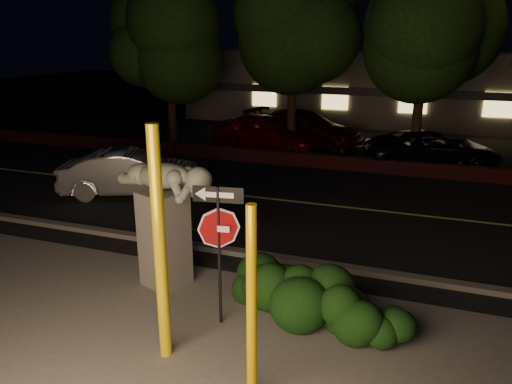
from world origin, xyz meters
TOP-DOWN VIEW (x-y plane):
  - ground at (0.00, 10.00)m, footprint 90.00×90.00m
  - patio at (0.00, -1.00)m, footprint 14.00×6.00m
  - road at (0.00, 7.00)m, footprint 80.00×8.00m
  - lane_marking at (0.00, 7.00)m, footprint 80.00×0.12m
  - curb at (0.00, 2.90)m, footprint 80.00×0.25m
  - brick_wall at (0.00, 11.30)m, footprint 40.00×0.35m
  - parking_lot at (0.00, 17.00)m, footprint 40.00×12.00m
  - building at (0.00, 24.99)m, footprint 22.00×10.20m
  - tree_far_a at (-8.00, 13.00)m, footprint 4.60×4.60m
  - tree_far_b at (-2.50, 13.20)m, footprint 5.20×5.20m
  - tree_far_c at (2.50, 12.80)m, footprint 4.80×4.80m
  - yellow_pole_left at (-0.47, -0.98)m, footprint 0.18×0.18m
  - yellow_pole_right at (1.12, -1.40)m, footprint 0.14×0.14m
  - signpost at (-0.03, 0.15)m, footprint 0.84×0.17m
  - sculpture at (-1.59, 1.09)m, footprint 2.40×1.43m
  - hedge_center at (0.60, 1.09)m, footprint 2.16×1.24m
  - hedge_right at (1.73, 0.72)m, footprint 2.07×1.37m
  - hedge_far_right at (2.50, 0.53)m, footprint 1.48×1.20m
  - silver_sedan at (-5.62, 6.01)m, footprint 4.54×3.13m
  - parked_car_red at (-3.54, 13.20)m, footprint 5.12×2.80m
  - parked_car_darkred at (-2.38, 15.00)m, footprint 5.73×3.17m
  - parked_car_dark at (3.15, 12.81)m, footprint 5.37×3.61m

SIDE VIEW (x-z plane):
  - ground at x=0.00m, z-range 0.00..0.00m
  - road at x=0.00m, z-range 0.00..0.01m
  - parking_lot at x=0.00m, z-range 0.00..0.01m
  - patio at x=0.00m, z-range 0.00..0.02m
  - lane_marking at x=0.00m, z-range 0.02..0.02m
  - curb at x=0.00m, z-range 0.00..0.12m
  - brick_wall at x=0.00m, z-range 0.00..0.50m
  - hedge_far_right at x=2.50m, z-range 0.00..0.89m
  - hedge_center at x=0.60m, z-range 0.00..1.07m
  - hedge_right at x=1.73m, z-range 0.00..1.26m
  - parked_car_dark at x=3.15m, z-range 0.00..1.37m
  - silver_sedan at x=-5.62m, z-range 0.00..1.42m
  - parked_car_darkred at x=-2.38m, z-range 0.00..1.57m
  - parked_car_red at x=-3.54m, z-range 0.00..1.65m
  - yellow_pole_right at x=1.12m, z-range 0.00..2.82m
  - sculpture at x=-1.59m, z-range 0.30..2.92m
  - signpost at x=-0.03m, z-range 0.53..3.01m
  - yellow_pole_left at x=-0.47m, z-range 0.00..3.66m
  - building at x=0.00m, z-range 0.00..4.00m
  - tree_far_a at x=-8.00m, z-range 1.63..9.06m
  - tree_far_c at x=2.50m, z-range 1.74..9.58m
  - tree_far_b at x=-2.50m, z-range 1.85..10.26m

